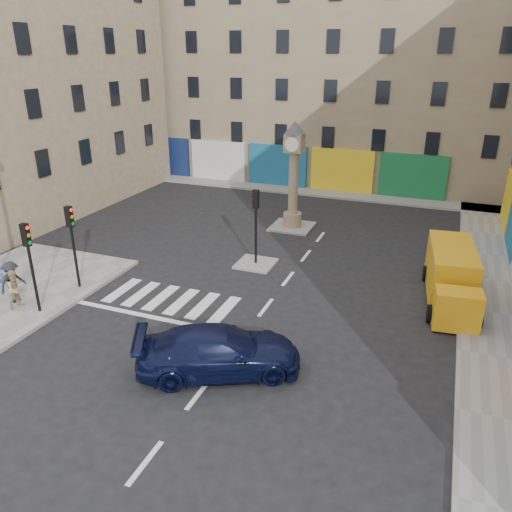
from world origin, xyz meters
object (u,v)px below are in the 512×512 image
Objects in this scene: traffic_light_left_far at (72,234)px; traffic_light_island at (256,215)px; navy_sedan at (219,351)px; traffic_light_left_near at (29,254)px; clock_pillar at (294,169)px; pedestrian_dark at (12,282)px; yellow_van at (452,276)px; pedestrian_tan at (16,289)px.

traffic_light_island is (6.30, 5.40, -0.03)m from traffic_light_left_far.
traffic_light_left_far is at bearing 41.44° from navy_sedan.
traffic_light_left_near is at bearing -128.93° from traffic_light_island.
traffic_light_left_near is at bearing -114.55° from clock_pillar.
traffic_light_island is 10.96m from pedestrian_dark.
yellow_van is 3.72× the size of pedestrian_tan.
clock_pillar is 15.81m from pedestrian_dark.
clock_pillar reaches higher than traffic_light_island.
navy_sedan is at bearing -6.06° from traffic_light_left_near.
navy_sedan is 10.80m from yellow_van.
traffic_light_left_near reaches higher than navy_sedan.
traffic_light_left_near is 8.64m from navy_sedan.
traffic_light_left_far is 0.61× the size of clock_pillar.
pedestrian_tan is (-1.04, -0.02, -1.66)m from traffic_light_left_near.
yellow_van is at bearing 25.80° from traffic_light_left_near.
clock_pillar is 1.01× the size of yellow_van.
traffic_light_left_far is 3.05m from pedestrian_dark.
traffic_light_left_far is 1.00× the size of traffic_light_island.
traffic_light_left_near is at bearing -90.00° from traffic_light_left_far.
traffic_light_left_far reaches higher than navy_sedan.
clock_pillar reaches higher than traffic_light_left_near.
traffic_light_left_far is (0.00, 2.40, 0.00)m from traffic_light_left_near.
yellow_van is at bearing -2.56° from traffic_light_island.
yellow_van is (6.92, 8.29, 0.28)m from navy_sedan.
traffic_light_island reaches higher than pedestrian_dark.
navy_sedan is at bearing -21.41° from traffic_light_left_far.
traffic_light_left_far is 9.20m from navy_sedan.
traffic_light_island is 10.85m from pedestrian_tan.
traffic_light_left_far is at bearing -12.61° from pedestrian_tan.
traffic_light_left_near is 2.40m from traffic_light_left_far.
clock_pillar is (6.30, 13.80, 0.93)m from traffic_light_left_near.
clock_pillar is at bearing 65.45° from traffic_light_left_near.
clock_pillar is (0.00, 6.00, 0.96)m from traffic_light_island.
traffic_light_left_far is 2.29× the size of pedestrian_tan.
navy_sedan is 0.89× the size of yellow_van.
clock_pillar is at bearing 138.45° from yellow_van.
pedestrian_dark is at bearing -136.22° from traffic_light_island.
traffic_light_left_near is 2.22m from pedestrian_dark.
clock_pillar reaches higher than navy_sedan.
pedestrian_tan is (-7.34, -13.82, -2.59)m from clock_pillar.
traffic_light_island is 0.62× the size of yellow_van.
navy_sedan is 9.47m from pedestrian_tan.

